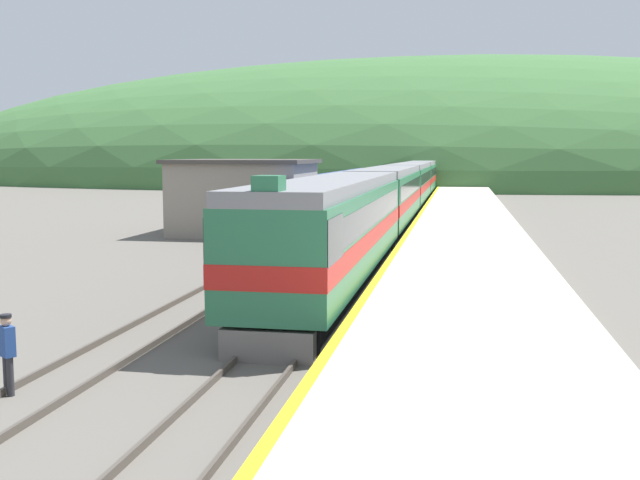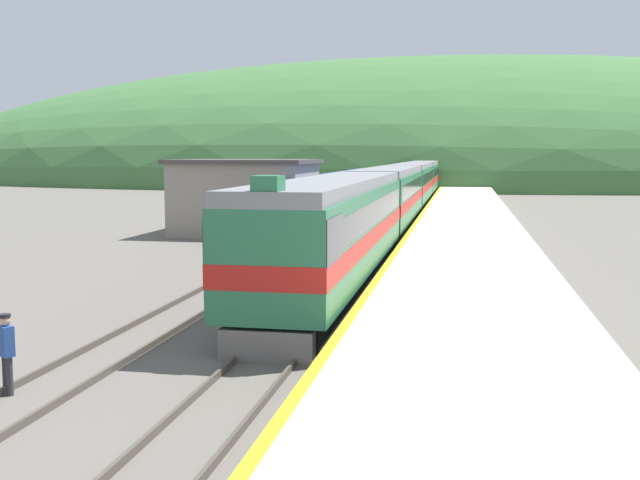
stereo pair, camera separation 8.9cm
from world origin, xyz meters
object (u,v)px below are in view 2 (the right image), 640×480
carriage_second (390,197)px  express_train_lead_car (334,230)px  carriage_third (412,184)px  siding_train (350,195)px  track_worker (6,349)px  carriage_fourth (424,177)px

carriage_second → express_train_lead_car: bearing=-90.0°
carriage_second → carriage_third: size_ratio=1.00×
carriage_second → siding_train: bearing=112.5°
express_train_lead_car → carriage_second: (0.00, 20.36, -0.01)m
express_train_lead_car → carriage_second: 20.36m
carriage_second → track_worker: 33.26m
carriage_second → track_worker: size_ratio=11.46×
carriage_third → carriage_second: bearing=-90.0°
carriage_third → track_worker: size_ratio=11.46×
carriage_fourth → siding_train: bearing=-97.3°
track_worker → carriage_third: bearing=85.1°
carriage_second → carriage_third: 19.95m
siding_train → track_worker: bearing=-90.8°
carriage_third → track_worker: (-4.54, -52.88, -1.24)m
express_train_lead_car → carriage_fourth: bearing=90.0°
express_train_lead_car → carriage_third: (0.00, 40.31, -0.01)m
express_train_lead_car → carriage_third: 40.31m
carriage_third → siding_train: (-3.91, -10.49, -0.40)m
express_train_lead_car → carriage_third: express_train_lead_car is taller
express_train_lead_car → track_worker: size_ratio=11.69×
express_train_lead_car → siding_train: 30.08m
express_train_lead_car → carriage_second: express_train_lead_car is taller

